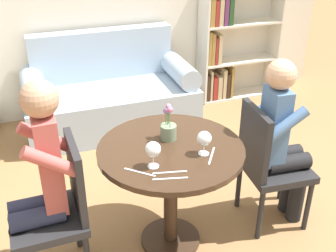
% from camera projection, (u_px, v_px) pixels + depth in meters
% --- Properties ---
extents(ground_plane, '(16.00, 16.00, 0.00)m').
position_uv_depth(ground_plane, '(170.00, 240.00, 2.88)').
color(ground_plane, olive).
extents(round_table, '(0.89, 0.89, 0.74)m').
position_uv_depth(round_table, '(171.00, 169.00, 2.60)').
color(round_table, '#382619').
rests_on(round_table, ground_plane).
extents(couch, '(1.65, 0.80, 0.92)m').
position_uv_depth(couch, '(110.00, 97.00, 4.22)').
color(couch, '#9EB2C6').
rests_on(couch, ground_plane).
extents(bookshelf_right, '(0.92, 0.28, 1.30)m').
position_uv_depth(bookshelf_right, '(228.00, 44.00, 4.71)').
color(bookshelf_right, silver).
rests_on(bookshelf_right, ground_plane).
extents(chair_left, '(0.43, 0.43, 0.90)m').
position_uv_depth(chair_left, '(59.00, 207.00, 2.42)').
color(chair_left, '#232326').
rests_on(chair_left, ground_plane).
extents(chair_right, '(0.45, 0.45, 0.90)m').
position_uv_depth(chair_right, '(267.00, 161.00, 2.84)').
color(chair_right, '#232326').
rests_on(chair_right, ground_plane).
extents(person_left, '(0.42, 0.35, 1.28)m').
position_uv_depth(person_left, '(39.00, 185.00, 2.30)').
color(person_left, '#282D47').
rests_on(person_left, ground_plane).
extents(person_right, '(0.43, 0.36, 1.22)m').
position_uv_depth(person_right, '(283.00, 141.00, 2.79)').
color(person_right, black).
rests_on(person_right, ground_plane).
extents(wine_glass_left, '(0.09, 0.09, 0.16)m').
position_uv_depth(wine_glass_left, '(153.00, 150.00, 2.29)').
color(wine_glass_left, white).
rests_on(wine_glass_left, round_table).
extents(wine_glass_right, '(0.09, 0.09, 0.15)m').
position_uv_depth(wine_glass_right, '(204.00, 139.00, 2.41)').
color(wine_glass_right, white).
rests_on(wine_glass_right, round_table).
extents(flower_vase, '(0.10, 0.10, 0.23)m').
position_uv_depth(flower_vase, '(168.00, 128.00, 2.58)').
color(flower_vase, gray).
rests_on(flower_vase, round_table).
extents(knife_left_setting, '(0.11, 0.16, 0.00)m').
position_uv_depth(knife_left_setting, '(212.00, 156.00, 2.44)').
color(knife_left_setting, silver).
rests_on(knife_left_setting, round_table).
extents(fork_left_setting, '(0.19, 0.05, 0.00)m').
position_uv_depth(fork_left_setting, '(170.00, 172.00, 2.29)').
color(fork_left_setting, silver).
rests_on(fork_left_setting, round_table).
extents(knife_right_setting, '(0.15, 0.14, 0.00)m').
position_uv_depth(knife_right_setting, '(140.00, 172.00, 2.29)').
color(knife_right_setting, silver).
rests_on(knife_right_setting, round_table).
extents(fork_right_setting, '(0.19, 0.06, 0.00)m').
position_uv_depth(fork_right_setting, '(170.00, 179.00, 2.24)').
color(fork_right_setting, silver).
rests_on(fork_right_setting, round_table).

